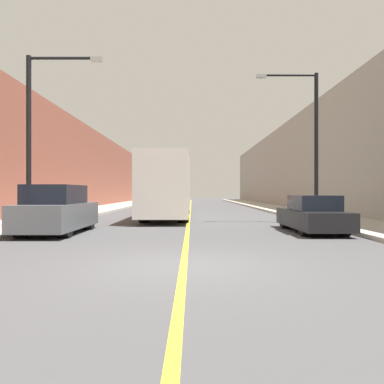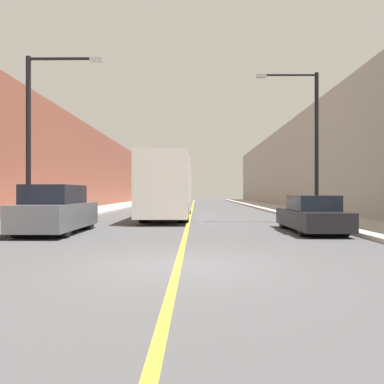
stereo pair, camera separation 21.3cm
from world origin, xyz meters
The scene contains 11 objects.
ground_plane centered at (0.00, 0.00, 0.00)m, with size 200.00×200.00×0.00m, color #474749.
sidewalk_left centered at (-7.93, 30.00, 0.08)m, with size 3.55×72.00×0.16m, color #B2AA9E.
sidewalk_right centered at (7.93, 30.00, 0.08)m, with size 3.55×72.00×0.16m, color #B2AA9E.
building_row_left centered at (-11.71, 30.00, 3.96)m, with size 4.00×72.00×7.92m, color brown.
building_row_right centered at (11.71, 30.00, 4.34)m, with size 4.00×72.00×8.69m, color gray.
road_center_line centered at (0.00, 30.00, 0.00)m, with size 0.16×72.00×0.01m, color gold.
bus centered at (-1.27, 15.33, 1.94)m, with size 2.57×12.80×3.62m.
parked_suv_left centered at (-5.00, 6.28, 0.86)m, with size 1.92×4.75×1.86m.
car_right_near centered at (4.98, 6.80, 0.66)m, with size 1.76×4.75×1.46m.
street_lamp_left centered at (-6.13, 7.09, 4.24)m, with size 3.13×0.24×6.98m.
street_lamp_right centered at (6.15, 10.75, 4.47)m, with size 3.13×0.24×7.44m.
Camera 1 is at (0.18, -8.09, 1.60)m, focal length 35.00 mm.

